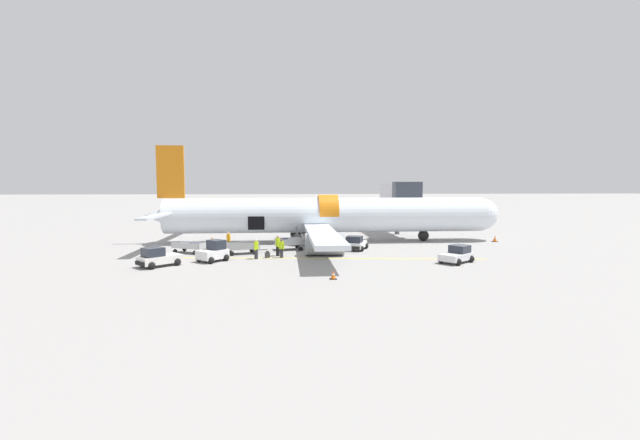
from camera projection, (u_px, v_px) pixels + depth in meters
The scene contains 19 objects.
ground_plane at pixel (332, 247), 43.35m from camera, with size 500.00×500.00×0.00m, color gray.
apron_marking_line at pixel (324, 258), 36.53m from camera, with size 27.42×3.29×0.01m.
jet_bridge_stub at pixel (399, 194), 53.27m from camera, with size 3.19×9.86×6.63m.
airplane at pixel (323, 216), 46.81m from camera, with size 38.82×35.44×10.41m.
baggage_tug_lead at pixel (158, 258), 32.88m from camera, with size 3.32×3.22×1.51m.
baggage_tug_mid at pixel (355, 244), 41.23m from camera, with size 2.77×3.32×1.39m.
baggage_tug_rear at pixel (457, 255), 34.57m from camera, with size 3.38×3.13×1.39m.
baggage_tug_spare at pixel (214, 252), 35.15m from camera, with size 2.70×2.78×1.74m.
baggage_cart_loading at pixel (244, 248), 38.89m from camera, with size 3.87×2.26×1.04m.
baggage_cart_queued at pixel (290, 244), 41.33m from camera, with size 3.67×2.32×1.16m.
baggage_cart_empty at pixel (191, 248), 39.35m from camera, with size 3.97×2.59×1.00m.
ground_crew_loader_a at pixel (212, 246), 37.42m from camera, with size 0.51×0.60×1.74m.
ground_crew_loader_b at pixel (278, 245), 37.75m from camera, with size 0.45×0.63×1.80m.
ground_crew_driver at pixel (256, 248), 36.20m from camera, with size 0.48×0.59×1.71m.
ground_crew_supervisor at pixel (282, 248), 36.79m from camera, with size 0.52×0.52×1.63m.
ground_crew_helper at pixel (229, 240), 41.54m from camera, with size 0.54×0.56×1.72m.
suitcase_on_tarmac_upright at pixel (267, 255), 36.78m from camera, with size 0.44×0.39×0.61m.
safety_cone_nose at pixel (495, 239), 47.25m from camera, with size 0.59×0.59×0.72m.
safety_cone_engine_left at pixel (333, 275), 28.48m from camera, with size 0.46×0.46×0.61m.
Camera 1 is at (-4.75, -42.74, 6.27)m, focal length 24.00 mm.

